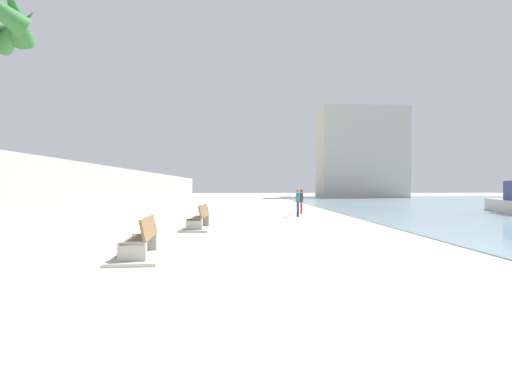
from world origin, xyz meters
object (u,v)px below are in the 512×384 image
(person_walking, at_px, (298,201))
(person_standing, at_px, (301,200))
(bench_near, at_px, (140,248))
(bench_far, at_px, (199,224))

(person_walking, bearing_deg, person_standing, 75.03)
(bench_near, distance_m, bench_far, 5.80)
(bench_far, bearing_deg, person_walking, 50.11)
(bench_far, relative_size, person_standing, 1.45)
(bench_far, distance_m, person_standing, 9.48)
(bench_far, xyz_separation_m, person_standing, (5.37, 7.79, 0.63))
(person_walking, height_order, person_standing, person_walking)
(person_walking, distance_m, person_standing, 2.08)
(person_walking, bearing_deg, bench_near, -115.99)
(bench_near, bearing_deg, person_walking, 64.01)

